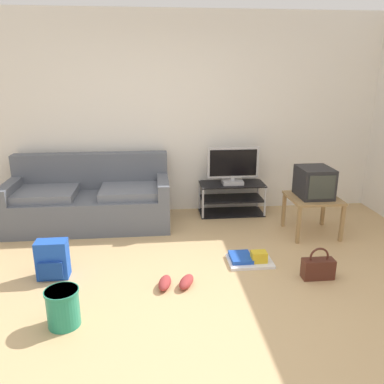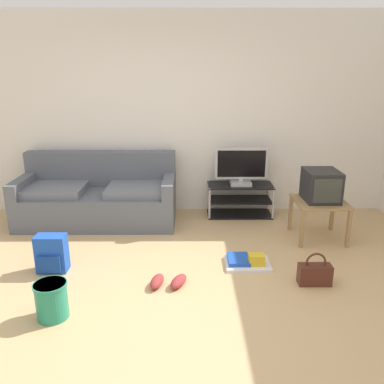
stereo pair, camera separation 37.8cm
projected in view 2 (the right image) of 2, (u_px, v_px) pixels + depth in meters
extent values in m
cube|color=tan|center=(163.00, 302.00, 3.43)|extent=(9.00, 9.80, 0.02)
cube|color=silver|center=(173.00, 115.00, 5.37)|extent=(9.00, 0.10, 2.70)
cube|color=#565B66|center=(98.00, 207.00, 5.17)|extent=(2.02, 0.87, 0.42)
cube|color=#565B66|center=(101.00, 168.00, 5.36)|extent=(2.02, 0.20, 0.47)
cube|color=#565B66|center=(24.00, 185.00, 5.07)|extent=(0.14, 0.87, 0.20)
cube|color=#565B66|center=(169.00, 185.00, 5.08)|extent=(0.14, 0.87, 0.20)
cube|color=slate|center=(53.00, 190.00, 5.03)|extent=(0.81, 0.61, 0.10)
cube|color=slate|center=(139.00, 190.00, 5.04)|extent=(0.81, 0.61, 0.10)
cube|color=black|center=(240.00, 185.00, 5.37)|extent=(0.89, 0.42, 0.02)
cube|color=black|center=(240.00, 200.00, 5.43)|extent=(0.85, 0.40, 0.02)
cube|color=black|center=(239.00, 214.00, 5.50)|extent=(0.89, 0.42, 0.02)
cylinder|color=#B7B7BC|center=(209.00, 204.00, 5.25)|extent=(0.03, 0.03, 0.44)
cylinder|color=#B7B7BC|center=(273.00, 204.00, 5.25)|extent=(0.03, 0.03, 0.44)
cylinder|color=#B7B7BC|center=(208.00, 196.00, 5.61)|extent=(0.03, 0.03, 0.44)
cylinder|color=#B7B7BC|center=(268.00, 195.00, 5.62)|extent=(0.03, 0.03, 0.44)
cube|color=#B2B2B7|center=(240.00, 183.00, 5.34)|extent=(0.28, 0.22, 0.05)
cube|color=#B2B2B7|center=(241.00, 180.00, 5.33)|extent=(0.05, 0.04, 0.04)
cube|color=#B2B2B7|center=(241.00, 163.00, 5.26)|extent=(0.70, 0.04, 0.42)
cube|color=black|center=(241.00, 164.00, 5.24)|extent=(0.64, 0.01, 0.36)
cube|color=#9E7A4C|center=(320.00, 202.00, 4.59)|extent=(0.59, 0.59, 0.03)
cube|color=#9E7A4C|center=(302.00, 229.00, 4.41)|extent=(0.04, 0.04, 0.45)
cube|color=#9E7A4C|center=(349.00, 229.00, 4.41)|extent=(0.04, 0.04, 0.45)
cube|color=#9E7A4C|center=(291.00, 213.00, 4.91)|extent=(0.04, 0.04, 0.45)
cube|color=#9E7A4C|center=(332.00, 213.00, 4.92)|extent=(0.04, 0.04, 0.45)
cube|color=#232326|center=(321.00, 185.00, 4.55)|extent=(0.38, 0.43, 0.36)
cube|color=#333833|center=(327.00, 191.00, 4.34)|extent=(0.31, 0.01, 0.28)
cube|color=blue|center=(52.00, 253.00, 3.90)|extent=(0.30, 0.17, 0.38)
cube|color=navy|center=(49.00, 264.00, 3.83)|extent=(0.23, 0.04, 0.17)
cylinder|color=navy|center=(47.00, 247.00, 4.00)|extent=(0.04, 0.04, 0.31)
cylinder|color=navy|center=(63.00, 247.00, 4.00)|extent=(0.04, 0.04, 0.31)
cube|color=#4C2319|center=(315.00, 275.00, 3.68)|extent=(0.31, 0.13, 0.20)
torus|color=#4C2319|center=(316.00, 262.00, 3.64)|extent=(0.19, 0.02, 0.19)
cylinder|color=#238466|center=(52.00, 300.00, 3.16)|extent=(0.25, 0.25, 0.31)
cylinder|color=#238466|center=(50.00, 285.00, 3.12)|extent=(0.27, 0.27, 0.02)
ellipsoid|color=#993333|center=(157.00, 281.00, 3.66)|extent=(0.16, 0.27, 0.09)
ellipsoid|color=#993333|center=(179.00, 281.00, 3.66)|extent=(0.21, 0.28, 0.09)
cube|color=silver|center=(247.00, 264.00, 4.06)|extent=(0.46, 0.34, 0.03)
cube|color=gold|center=(256.00, 259.00, 4.00)|extent=(0.16, 0.12, 0.11)
cube|color=blue|center=(238.00, 259.00, 4.08)|extent=(0.22, 0.28, 0.04)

